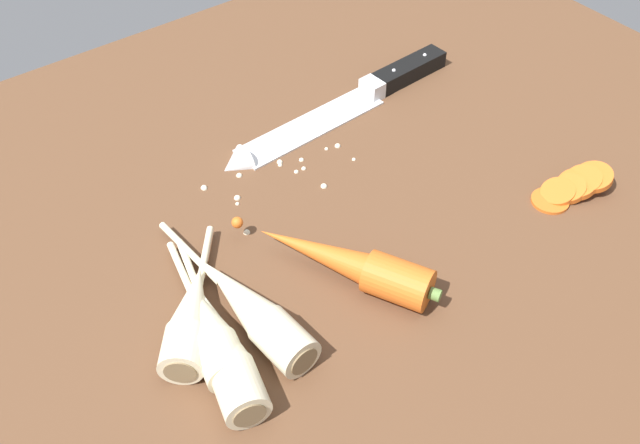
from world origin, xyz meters
TOP-DOWN VIEW (x-y plane):
  - ground_plane at (0.00, 0.00)cm, footprint 120.00×90.00cm
  - chefs_knife at (14.12, 13.04)cm, footprint 34.82×5.35cm
  - whole_carrot at (-1.55, -8.58)cm, footprint 11.62×20.28cm
  - parsnip_front at (-16.24, -7.00)cm, footprint 6.34×18.07cm
  - parsnip_mid_left at (-16.88, -5.02)cm, footprint 13.11×15.37cm
  - parsnip_mid_right at (-16.36, -9.76)cm, footprint 7.72×21.32cm
  - parsnip_back at (-12.01, -7.57)cm, footprint 4.76×23.02cm
  - carrot_slice_stack at (25.41, -13.86)cm, footprint 9.47×5.28cm
  - mince_crumbs at (1.64, 8.23)cm, footprint 17.10×10.85cm

SIDE VIEW (x-z plane):
  - ground_plane at x=0.00cm, z-range -4.00..0.00cm
  - mince_crumbs at x=1.64cm, z-range -0.04..0.70cm
  - chefs_knife at x=14.12cm, z-range -1.44..2.74cm
  - carrot_slice_stack at x=25.41cm, z-range -0.57..2.52cm
  - parsnip_back at x=-12.01cm, z-range -0.02..3.98cm
  - parsnip_mid_right at x=-16.36cm, z-range -0.02..3.98cm
  - parsnip_front at x=-16.24cm, z-range -0.02..3.98cm
  - parsnip_mid_left at x=-16.88cm, z-range -0.02..3.98cm
  - whole_carrot at x=-1.55cm, z-range 0.00..4.20cm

